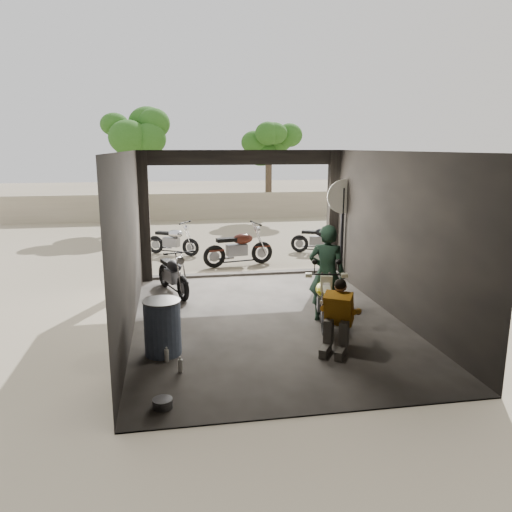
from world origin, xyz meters
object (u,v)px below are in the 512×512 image
object	(u,v)px
main_bike	(323,295)
left_bike	(173,271)
outside_bike_b	(238,245)
sign_post	(343,212)
mechanic	(337,319)
outside_bike_a	(172,238)
oil_drum	(163,328)
helmet	(336,276)
outside_bike_c	(319,237)
rider	(327,274)
stool	(334,285)

from	to	relation	value
main_bike	left_bike	size ratio (longest dim) A/B	1.07
outside_bike_b	sign_post	world-z (taller)	sign_post
sign_post	left_bike	bearing A→B (deg)	171.73
outside_bike_b	mechanic	world-z (taller)	outside_bike_b
outside_bike_a	oil_drum	world-z (taller)	outside_bike_a
mechanic	left_bike	bearing A→B (deg)	155.63
helmet	left_bike	bearing A→B (deg)	142.36
oil_drum	outside_bike_c	bearing A→B (deg)	56.22
outside_bike_b	mechanic	bearing A→B (deg)	175.04
helmet	oil_drum	distance (m)	4.11
outside_bike_a	rider	distance (m)	7.16
main_bike	rider	world-z (taller)	rider
stool	oil_drum	distance (m)	4.07
outside_bike_c	sign_post	bearing A→B (deg)	-164.14
outside_bike_a	helmet	world-z (taller)	outside_bike_a
mechanic	helmet	world-z (taller)	mechanic
left_bike	outside_bike_b	xyz separation A→B (m)	(1.84, 2.45, 0.07)
outside_bike_a	outside_bike_b	size ratio (longest dim) A/B	0.88
mechanic	sign_post	bearing A→B (deg)	101.44
main_bike	outside_bike_a	xyz separation A→B (m)	(-2.72, 6.71, -0.04)
outside_bike_c	outside_bike_b	bearing A→B (deg)	137.01
rider	sign_post	distance (m)	3.28
stool	outside_bike_c	bearing A→B (deg)	76.47
rider	stool	size ratio (longest dim) A/B	3.78
main_bike	mechanic	xyz separation A→B (m)	(-0.19, -1.33, 0.01)
left_bike	rider	xyz separation A→B (m)	(2.85, -2.35, 0.41)
outside_bike_b	outside_bike_c	xyz separation A→B (m)	(2.72, 1.22, -0.08)
helmet	sign_post	size ratio (longest dim) A/B	0.10
outside_bike_b	outside_bike_c	size ratio (longest dim) A/B	1.14
main_bike	helmet	size ratio (longest dim) A/B	6.49
main_bike	outside_bike_a	world-z (taller)	main_bike
rider	mechanic	size ratio (longest dim) A/B	1.63
mechanic	helmet	size ratio (longest dim) A/B	4.43
rider	helmet	xyz separation A→B (m)	(0.52, 0.97, -0.32)
stool	main_bike	bearing A→B (deg)	-118.27
outside_bike_c	sign_post	world-z (taller)	sign_post
rider	oil_drum	world-z (taller)	rider
outside_bike_c	stool	distance (m)	5.22
left_bike	outside_bike_c	distance (m)	5.85
outside_bike_b	helmet	size ratio (longest dim) A/B	6.83
helmet	sign_post	xyz separation A→B (m)	(0.81, 1.94, 1.09)
main_bike	mechanic	distance (m)	1.34
stool	outside_bike_a	bearing A→B (deg)	120.40
main_bike	stool	xyz separation A→B (m)	(0.58, 1.08, -0.14)
left_bike	outside_bike_b	world-z (taller)	outside_bike_b
main_bike	sign_post	xyz separation A→B (m)	(1.42, 3.04, 1.14)
helmet	outside_bike_a	bearing A→B (deg)	105.40
helmet	sign_post	bearing A→B (deg)	52.07
rider	sign_post	xyz separation A→B (m)	(1.32, 2.90, 0.76)
stool	oil_drum	world-z (taller)	oil_drum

